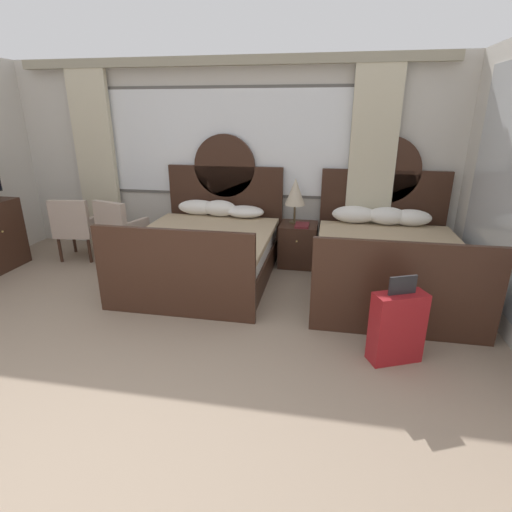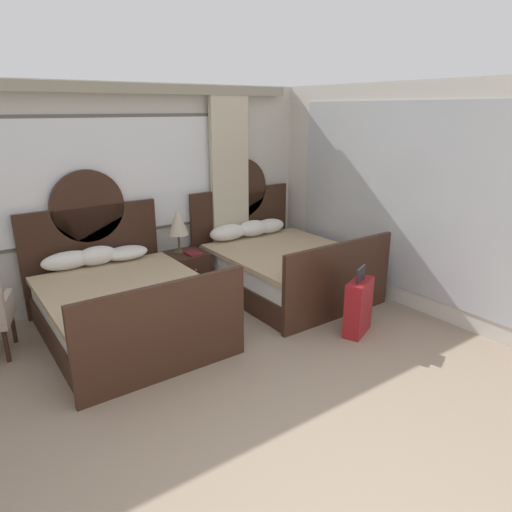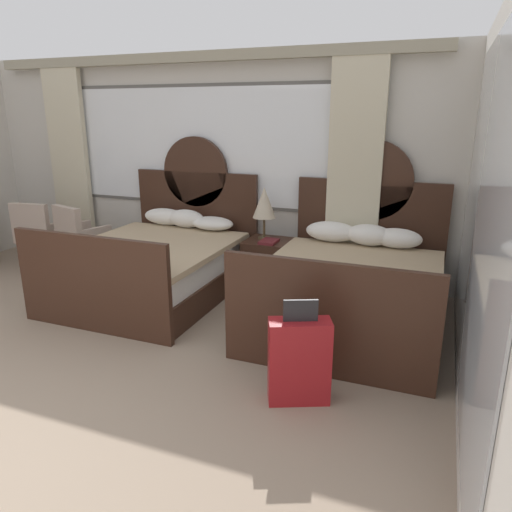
% 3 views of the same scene
% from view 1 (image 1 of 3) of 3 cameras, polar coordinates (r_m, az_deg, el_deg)
% --- Properties ---
extents(wall_back_window, '(6.30, 0.22, 2.70)m').
position_cam_1_polar(wall_back_window, '(5.86, -4.13, 14.17)').
color(wall_back_window, beige).
rests_on(wall_back_window, ground_plane).
extents(bed_near_window, '(1.67, 2.12, 1.71)m').
position_cam_1_polar(bed_near_window, '(5.10, -7.02, 0.96)').
color(bed_near_window, '#382116').
rests_on(bed_near_window, ground_plane).
extents(bed_near_mirror, '(1.67, 2.12, 1.71)m').
position_cam_1_polar(bed_near_mirror, '(4.93, 18.22, -0.58)').
color(bed_near_mirror, '#382116').
rests_on(bed_near_mirror, ground_plane).
extents(nightstand_between_beds, '(0.50, 0.52, 0.57)m').
position_cam_1_polar(nightstand_between_beds, '(5.51, 6.00, 1.65)').
color(nightstand_between_beds, '#382116').
rests_on(nightstand_between_beds, ground_plane).
extents(table_lamp_on_nightstand, '(0.27, 0.27, 0.61)m').
position_cam_1_polar(table_lamp_on_nightstand, '(5.39, 5.61, 9.03)').
color(table_lamp_on_nightstand, brown).
rests_on(table_lamp_on_nightstand, nightstand_between_beds).
extents(book_on_nightstand, '(0.18, 0.26, 0.03)m').
position_cam_1_polar(book_on_nightstand, '(5.32, 6.56, 4.37)').
color(book_on_nightstand, maroon).
rests_on(book_on_nightstand, nightstand_between_beds).
extents(armchair_by_window_left, '(0.65, 0.65, 0.88)m').
position_cam_1_polar(armchair_by_window_left, '(5.83, -18.80, 3.82)').
color(armchair_by_window_left, '#B29E8E').
rests_on(armchair_by_window_left, ground_plane).
extents(armchair_by_window_centre, '(0.59, 0.59, 0.88)m').
position_cam_1_polar(armchair_by_window_centre, '(6.18, -24.25, 3.99)').
color(armchair_by_window_centre, '#B29E8E').
rests_on(armchair_by_window_centre, ground_plane).
extents(suitcase_on_floor, '(0.47, 0.34, 0.78)m').
position_cam_1_polar(suitcase_on_floor, '(3.58, 19.44, -9.52)').
color(suitcase_on_floor, maroon).
rests_on(suitcase_on_floor, ground_plane).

